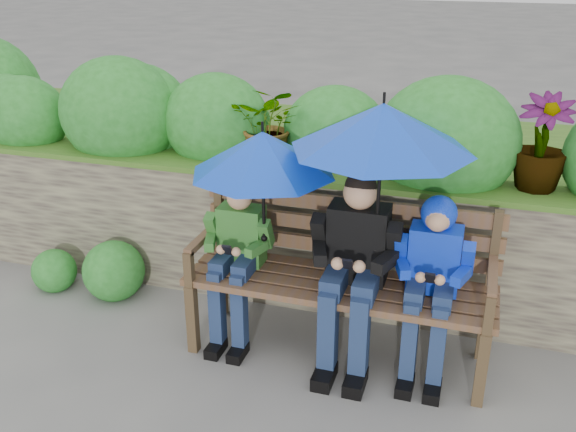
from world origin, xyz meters
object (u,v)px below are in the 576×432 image
(park_bench, at_px, (342,269))
(umbrella_right, at_px, (383,127))
(boy_left, at_px, (237,253))
(boy_middle, at_px, (354,261))
(boy_right, at_px, (432,271))
(umbrella_left, at_px, (263,153))

(park_bench, distance_m, umbrella_right, 1.01)
(boy_left, height_order, boy_middle, boy_middle)
(boy_left, xyz_separation_m, umbrella_right, (0.91, 0.01, 0.92))
(boy_right, bearing_deg, boy_left, -179.60)
(boy_middle, height_order, umbrella_left, umbrella_left)
(umbrella_left, height_order, umbrella_right, umbrella_right)
(umbrella_right, bearing_deg, park_bench, 159.82)
(boy_right, xyz_separation_m, umbrella_right, (-0.35, -0.00, 0.86))
(boy_left, relative_size, umbrella_right, 1.04)
(park_bench, bearing_deg, boy_right, -7.89)
(boy_middle, relative_size, umbrella_right, 1.18)
(umbrella_left, xyz_separation_m, umbrella_right, (0.72, -0.00, 0.22))
(boy_right, distance_m, umbrella_right, 0.93)
(boy_right, relative_size, umbrella_left, 1.26)
(boy_left, height_order, boy_right, boy_right)
(boy_left, height_order, umbrella_right, umbrella_right)
(boy_left, xyz_separation_m, umbrella_left, (0.19, 0.01, 0.70))
(park_bench, xyz_separation_m, boy_left, (-0.69, -0.09, 0.06))
(boy_right, xyz_separation_m, umbrella_left, (-1.07, -0.00, 0.64))
(park_bench, relative_size, boy_left, 1.76)
(boy_left, bearing_deg, boy_right, 0.40)
(umbrella_left, relative_size, umbrella_right, 0.86)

